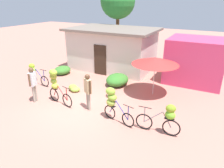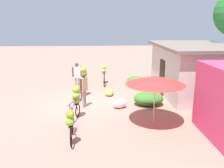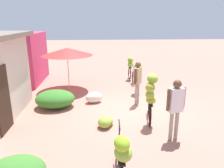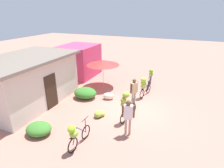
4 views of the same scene
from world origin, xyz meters
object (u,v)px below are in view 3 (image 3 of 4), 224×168
shop_pink (15,58)px  person_vendor (176,104)px  banana_pile_on_ground (106,121)px  market_umbrella (67,52)px  bicycle_near_pile (151,95)px  bicycle_center_loaded (138,74)px  produce_sack (94,97)px  person_bystander (138,78)px  bicycle_leftmost (122,154)px  bicycle_by_shop (131,68)px

shop_pink → person_vendor: (-6.49, -6.56, -0.23)m
banana_pile_on_ground → market_umbrella: bearing=22.4°
bicycle_near_pile → bicycle_center_loaded: bicycle_near_pile is taller
produce_sack → person_vendor: person_vendor is taller
shop_pink → market_umbrella: 3.46m
bicycle_near_pile → produce_sack: (2.02, 1.84, -0.77)m
banana_pile_on_ground → person_bystander: (1.88, -1.34, 0.90)m
shop_pink → bicycle_leftmost: shop_pink is taller
bicycle_near_pile → bicycle_by_shop: 5.33m
bicycle_leftmost → bicycle_by_shop: (8.05, -1.38, -0.00)m
bicycle_near_pile → banana_pile_on_ground: (-0.09, 1.44, -0.83)m
bicycle_near_pile → market_umbrella: bearing=38.4°
bicycle_leftmost → bicycle_center_loaded: bearing=-13.2°
market_umbrella → person_vendor: (-4.90, -3.53, -0.77)m
bicycle_near_pile → person_vendor: (-1.01, -0.45, 0.10)m
bicycle_center_loaded → market_umbrella: bearing=77.7°
bicycle_center_loaded → banana_pile_on_ground: bearing=153.8°
shop_pink → bicycle_leftmost: bearing=-149.1°
bicycle_near_pile → produce_sack: bicycle_near_pile is taller
market_umbrella → bicycle_center_loaded: (-0.71, -3.25, -0.97)m
bicycle_by_shop → person_vendor: person_vendor is taller
shop_pink → person_bystander: (-3.69, -6.01, -0.25)m
bicycle_near_pile → person_bystander: (1.78, 0.10, 0.07)m
person_bystander → person_vendor: bearing=-168.9°
banana_pile_on_ground → person_vendor: bearing=-116.0°
bicycle_leftmost → bicycle_near_pile: 3.00m
bicycle_near_pile → bicycle_center_loaded: size_ratio=1.11×
bicycle_near_pile → bicycle_by_shop: (5.32, -0.16, -0.26)m
bicycle_near_pile → bicycle_center_loaded: bearing=-3.1°
bicycle_near_pile → person_vendor: bearing=-156.2°
shop_pink → bicycle_by_shop: bearing=-91.4°
bicycle_leftmost → bicycle_near_pile: bearing=-24.0°
banana_pile_on_ground → produce_sack: bearing=10.7°
market_umbrella → produce_sack: (-1.87, -1.24, -1.63)m
bicycle_leftmost → bicycle_by_shop: size_ratio=0.95×
bicycle_center_loaded → person_vendor: person_vendor is taller
bicycle_by_shop → bicycle_leftmost: bearing=170.3°
person_vendor → person_bystander: person_vendor is taller
shop_pink → person_vendor: bearing=-134.7°
bicycle_by_shop → banana_pile_on_ground: bearing=163.5°
shop_pink → produce_sack: size_ratio=4.57×
bicycle_near_pile → person_bystander: 1.79m
produce_sack → bicycle_near_pile: bearing=-137.6°
bicycle_leftmost → bicycle_near_pile: bicycle_near_pile is taller
produce_sack → bicycle_center_loaded: bearing=-59.9°
bicycle_near_pile → bicycle_center_loaded: 3.19m
bicycle_by_shop → shop_pink: bearing=88.6°
bicycle_by_shop → person_bystander: 3.56m
bicycle_leftmost → banana_pile_on_ground: 2.70m
bicycle_center_loaded → bicycle_by_shop: 2.14m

